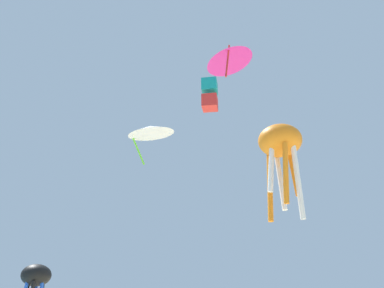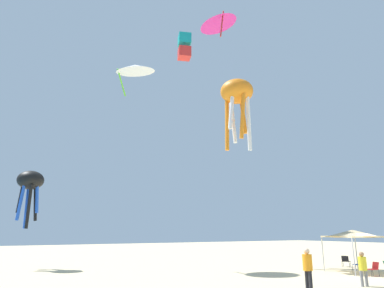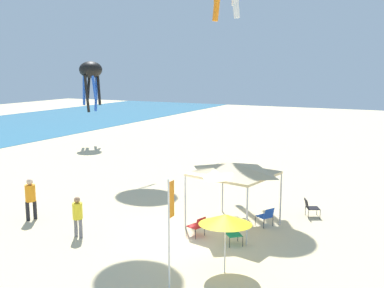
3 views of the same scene
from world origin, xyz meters
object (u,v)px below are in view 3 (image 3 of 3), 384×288
at_px(folding_chair_facing_ocean, 233,232).
at_px(person_beachcomber, 78,214).
at_px(beach_umbrella, 225,219).
at_px(folding_chair_right_of_tent, 266,215).
at_px(banner_flag, 170,223).
at_px(kite_octopus_black, 91,72).
at_px(person_by_tent, 30,196).
at_px(folding_chair_near_cooler, 310,206).
at_px(folding_chair_left_of_tent, 198,225).
at_px(canopy_tent, 234,169).

height_order(folding_chair_facing_ocean, person_beachcomber, person_beachcomber).
distance_m(beach_umbrella, folding_chair_right_of_tent, 4.82).
height_order(banner_flag, kite_octopus_black, kite_octopus_black).
bearing_deg(person_by_tent, folding_chair_facing_ocean, -61.35).
xyz_separation_m(beach_umbrella, banner_flag, (-1.80, 1.04, 0.28)).
bearing_deg(folding_chair_right_of_tent, folding_chair_facing_ocean, 16.27).
xyz_separation_m(folding_chair_right_of_tent, banner_flag, (-6.45, 1.00, 1.57)).
bearing_deg(folding_chair_near_cooler, banner_flag, 137.57).
relative_size(folding_chair_left_of_tent, banner_flag, 0.24).
height_order(folding_chair_right_of_tent, person_by_tent, person_by_tent).
height_order(beach_umbrella, folding_chair_right_of_tent, beach_umbrella).
bearing_deg(person_beachcomber, folding_chair_near_cooler, 50.65).
bearing_deg(canopy_tent, folding_chair_facing_ocean, -159.40).
height_order(folding_chair_near_cooler, banner_flag, banner_flag).
distance_m(person_beachcomber, person_by_tent, 3.26).
height_order(folding_chair_left_of_tent, folding_chair_facing_ocean, same).
distance_m(folding_chair_facing_ocean, kite_octopus_black, 25.50).
xyz_separation_m(folding_chair_right_of_tent, person_beachcomber, (-4.44, 6.25, 0.49)).
relative_size(beach_umbrella, kite_octopus_black, 0.46).
bearing_deg(canopy_tent, folding_chair_right_of_tent, -63.22).
distance_m(folding_chair_near_cooler, person_beachcomber, 10.05).
bearing_deg(kite_octopus_black, banner_flag, 163.00).
distance_m(banner_flag, person_by_tent, 8.90).
relative_size(canopy_tent, folding_chair_facing_ocean, 4.27).
relative_size(folding_chair_facing_ocean, person_beachcomber, 0.50).
height_order(canopy_tent, beach_umbrella, canopy_tent).
relative_size(canopy_tent, person_by_tent, 1.88).
bearing_deg(folding_chair_near_cooler, beach_umbrella, 141.81).
bearing_deg(canopy_tent, person_by_tent, 110.96).
relative_size(canopy_tent, folding_chair_near_cooler, 4.27).
bearing_deg(person_beachcomber, folding_chair_facing_ocean, 30.34).
relative_size(folding_chair_right_of_tent, folding_chair_left_of_tent, 1.00).
relative_size(folding_chair_near_cooler, folding_chair_facing_ocean, 1.00).
bearing_deg(folding_chair_right_of_tent, folding_chair_left_of_tent, -11.80).
height_order(banner_flag, person_beachcomber, banner_flag).
bearing_deg(folding_chair_right_of_tent, beach_umbrella, 30.28).
height_order(beach_umbrella, person_by_tent, beach_umbrella).
height_order(folding_chair_near_cooler, kite_octopus_black, kite_octopus_black).
height_order(beach_umbrella, banner_flag, banner_flag).
relative_size(folding_chair_right_of_tent, folding_chair_facing_ocean, 1.00).
bearing_deg(person_beachcomber, folding_chair_right_of_tent, 45.69).
distance_m(banner_flag, kite_octopus_black, 27.64).
distance_m(beach_umbrella, kite_octopus_black, 27.17).
distance_m(canopy_tent, folding_chair_near_cooler, 4.25).
height_order(banner_flag, person_by_tent, banner_flag).
height_order(folding_chair_right_of_tent, folding_chair_left_of_tent, same).
xyz_separation_m(banner_flag, kite_octopus_black, (19.86, 18.78, 4.13)).
distance_m(folding_chair_left_of_tent, folding_chair_facing_ocean, 1.50).
bearing_deg(folding_chair_facing_ocean, canopy_tent, 69.43).
distance_m(canopy_tent, person_by_tent, 8.89).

